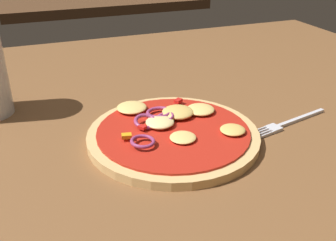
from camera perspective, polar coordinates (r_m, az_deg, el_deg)
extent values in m
cube|color=brown|center=(0.56, -0.94, -3.97)|extent=(1.27, 1.09, 0.04)
cylinder|color=tan|center=(0.54, 0.76, -2.22)|extent=(0.24, 0.24, 0.01)
cylinder|color=red|center=(0.53, 0.76, -1.51)|extent=(0.21, 0.21, 0.00)
ellipsoid|color=#EFCC72|center=(0.58, 4.78, 1.63)|extent=(0.04, 0.04, 0.01)
ellipsoid|color=#EFCC72|center=(0.59, -5.34, 1.92)|extent=(0.05, 0.05, 0.01)
ellipsoid|color=#E5BC60|center=(0.57, 1.46, 1.26)|extent=(0.05, 0.05, 0.01)
ellipsoid|color=#EFCC72|center=(0.51, 2.19, -2.48)|extent=(0.04, 0.04, 0.01)
ellipsoid|color=#F4DB8E|center=(0.54, -0.99, -0.21)|extent=(0.04, 0.04, 0.01)
ellipsoid|color=#E5BC60|center=(0.53, 9.46, -1.34)|extent=(0.03, 0.03, 0.01)
torus|color=#93386B|center=(0.54, -3.34, -0.14)|extent=(0.04, 0.04, 0.01)
torus|color=#93386B|center=(0.55, -0.51, 0.46)|extent=(0.03, 0.03, 0.01)
torus|color=#93386B|center=(0.57, -1.33, 1.19)|extent=(0.05, 0.05, 0.01)
torus|color=#93386B|center=(0.49, -3.73, -3.07)|extent=(0.04, 0.04, 0.01)
cube|color=orange|center=(0.51, -6.09, -2.26)|extent=(0.01, 0.01, 0.01)
cube|color=red|center=(0.53, -3.72, -1.10)|extent=(0.01, 0.01, 0.00)
cube|color=red|center=(0.61, 1.51, 2.90)|extent=(0.02, 0.01, 0.01)
cube|color=silver|center=(0.63, 18.92, 0.33)|extent=(0.10, 0.03, 0.01)
cube|color=silver|center=(0.58, 15.23, -1.12)|extent=(0.02, 0.02, 0.01)
cube|color=silver|center=(0.57, 12.99, -1.43)|extent=(0.03, 0.01, 0.00)
cube|color=silver|center=(0.57, 13.38, -1.65)|extent=(0.03, 0.01, 0.00)
cube|color=silver|center=(0.57, 13.78, -1.87)|extent=(0.03, 0.01, 0.00)
cube|color=silver|center=(0.56, 14.19, -2.10)|extent=(0.03, 0.01, 0.00)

